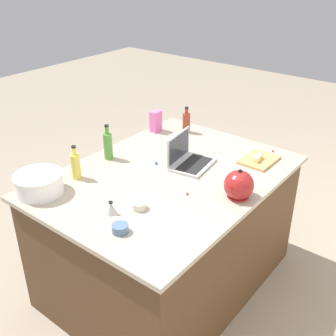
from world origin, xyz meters
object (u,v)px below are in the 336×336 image
Objects in this scene: ramekin_medium at (139,205)px; kettle at (239,185)px; kitchen_timer at (111,208)px; butter_stick_left at (258,158)px; bottle_oil at (76,165)px; bottle_olive at (108,145)px; cutting_board at (259,160)px; mixing_bowl_large at (39,183)px; ramekin_small at (120,228)px; candy_bag at (156,121)px; laptop at (188,159)px; bottle_soy at (186,122)px.

kettle is at bearing 140.62° from ramekin_medium.
butter_stick_left is at bearing 162.03° from kitchen_timer.
bottle_oil reaches higher than kettle.
bottle_olive is 1.06m from cutting_board.
butter_stick_left is (0.02, 0.00, 0.03)m from cutting_board.
mixing_bowl_large is 3.46× the size of ramekin_medium.
bottle_oil reaches higher than ramekin_medium.
bottle_olive is at bearing -130.61° from ramekin_small.
kitchen_timer reaches higher than ramekin_medium.
mixing_bowl_large is at bearing -35.06° from cutting_board.
bottle_olive is 0.59m from candy_bag.
mixing_bowl_large reaches higher than kitchen_timer.
mixing_bowl_large reaches higher than cutting_board.
mixing_bowl_large is 0.64m from ramekin_medium.
ramekin_small is at bearing -8.90° from cutting_board.
candy_bag is at bearing -120.18° from laptop.
kitchen_timer is 0.45× the size of candy_bag.
bottle_olive is 2.84× the size of ramekin_small.
ramekin_medium is 0.16m from kitchen_timer.
ramekin_medium is (0.62, 0.10, -0.03)m from laptop.
kettle is 2.39× the size of ramekin_small.
candy_bag is at bearing -176.78° from mixing_bowl_large.
bottle_oil is 2.96× the size of kitchen_timer.
bottle_olive reaches higher than bottle_soy.
kitchen_timer is (0.15, 0.47, -0.06)m from bottle_oil.
cutting_board is 3.51× the size of kitchen_timer.
bottle_soy is 0.94× the size of bottle_oil.
butter_stick_left is (0.13, 0.71, -0.05)m from bottle_soy.
bottle_olive is (-0.33, -0.04, 0.01)m from bottle_oil.
kitchen_timer is (0.13, -0.09, 0.01)m from ramekin_medium.
cutting_board is at bearing 165.04° from ramekin_medium.
ramekin_small is 1.05× the size of ramekin_medium.
bottle_oil is (1.05, -0.11, 0.01)m from bottle_soy.
candy_bag reaches higher than kitchen_timer.
bottle_soy is at bearing 174.17° from bottle_oil.
bottle_olive is 1.19× the size of kettle.
bottle_soy reaches higher than mixing_bowl_large.
cutting_board is 3.02× the size of ramekin_small.
cutting_board is 2.46× the size of butter_stick_left.
kettle is at bearing 125.93° from mixing_bowl_large.
candy_bag reaches higher than cutting_board.
mixing_bowl_large is at bearing -29.83° from laptop.
mixing_bowl_large is 0.66m from ramekin_small.
bottle_oil is 0.49m from kitchen_timer.
candy_bag is (0.00, -0.91, 0.05)m from butter_stick_left.
bottle_oil reaches higher than laptop.
laptop is at bearing 142.45° from bottle_oil.
ramekin_small is at bearing 31.97° from candy_bag.
kettle is at bearing 13.47° from cutting_board.
bottle_soy is 1.17m from ramekin_medium.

